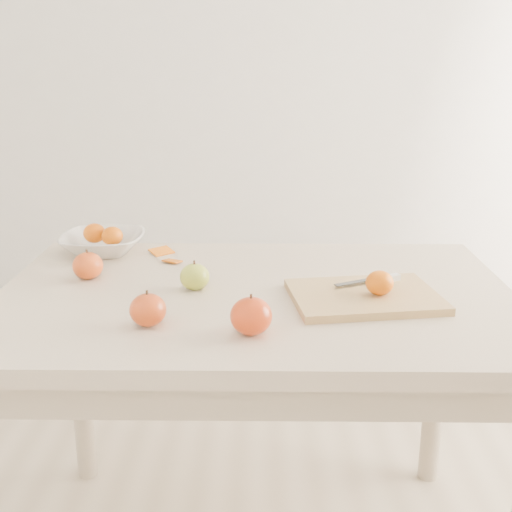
{
  "coord_description": "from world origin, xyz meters",
  "views": [
    {
      "loc": [
        0.02,
        -1.4,
        1.27
      ],
      "look_at": [
        0.0,
        0.05,
        0.82
      ],
      "focal_mm": 45.0,
      "sensor_mm": 36.0,
      "label": 1
    }
  ],
  "objects": [
    {
      "name": "table",
      "position": [
        0.0,
        0.0,
        0.65
      ],
      "size": [
        1.2,
        0.8,
        0.75
      ],
      "color": "beige",
      "rests_on": "ground"
    },
    {
      "name": "cutting_board",
      "position": [
        0.24,
        -0.06,
        0.76
      ],
      "size": [
        0.35,
        0.28,
        0.02
      ],
      "primitive_type": "cube",
      "rotation": [
        0.0,
        0.0,
        0.15
      ],
      "color": "tan",
      "rests_on": "table"
    },
    {
      "name": "board_tangerine",
      "position": [
        0.27,
        -0.07,
        0.8
      ],
      "size": [
        0.06,
        0.06,
        0.05
      ],
      "primitive_type": "ellipsoid",
      "color": "#CB5207",
      "rests_on": "cutting_board"
    },
    {
      "name": "fruit_bowl",
      "position": [
        -0.43,
        0.3,
        0.78
      ],
      "size": [
        0.23,
        0.23,
        0.06
      ],
      "primitive_type": "imported",
      "color": "silver",
      "rests_on": "table"
    },
    {
      "name": "bowl_tangerine_near",
      "position": [
        -0.45,
        0.31,
        0.8
      ],
      "size": [
        0.06,
        0.06,
        0.05
      ],
      "primitive_type": "ellipsoid",
      "color": "#D15407",
      "rests_on": "fruit_bowl"
    },
    {
      "name": "bowl_tangerine_far",
      "position": [
        -0.4,
        0.29,
        0.8
      ],
      "size": [
        0.06,
        0.06,
        0.05
      ],
      "primitive_type": "ellipsoid",
      "color": "#DC5907",
      "rests_on": "fruit_bowl"
    },
    {
      "name": "orange_peel_a",
      "position": [
        -0.27,
        0.3,
        0.75
      ],
      "size": [
        0.07,
        0.07,
        0.01
      ],
      "primitive_type": "cube",
      "rotation": [
        0.21,
        0.0,
        0.7
      ],
      "color": "#D4650F",
      "rests_on": "table"
    },
    {
      "name": "orange_peel_b",
      "position": [
        -0.22,
        0.21,
        0.75
      ],
      "size": [
        0.06,
        0.05,
        0.01
      ],
      "primitive_type": "cube",
      "rotation": [
        -0.14,
        0.0,
        -0.46
      ],
      "color": "#C3580D",
      "rests_on": "table"
    },
    {
      "name": "paring_knife",
      "position": [
        0.29,
        0.01,
        0.78
      ],
      "size": [
        0.16,
        0.08,
        0.01
      ],
      "color": "white",
      "rests_on": "cutting_board"
    },
    {
      "name": "apple_green",
      "position": [
        -0.14,
        0.01,
        0.78
      ],
      "size": [
        0.07,
        0.07,
        0.06
      ],
      "primitive_type": "ellipsoid",
      "color": "olive",
      "rests_on": "table"
    },
    {
      "name": "apple_red_a",
      "position": [
        -0.41,
        0.08,
        0.78
      ],
      "size": [
        0.07,
        0.07,
        0.07
      ],
      "primitive_type": "ellipsoid",
      "color": "#960E02",
      "rests_on": "table"
    },
    {
      "name": "apple_red_c",
      "position": [
        -0.22,
        -0.2,
        0.78
      ],
      "size": [
        0.07,
        0.07,
        0.07
      ],
      "primitive_type": "ellipsoid",
      "color": "#930F04",
      "rests_on": "table"
    },
    {
      "name": "apple_red_e",
      "position": [
        -0.01,
        -0.24,
        0.79
      ],
      "size": [
        0.08,
        0.08,
        0.07
      ],
      "primitive_type": "ellipsoid",
      "color": "maroon",
      "rests_on": "table"
    }
  ]
}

